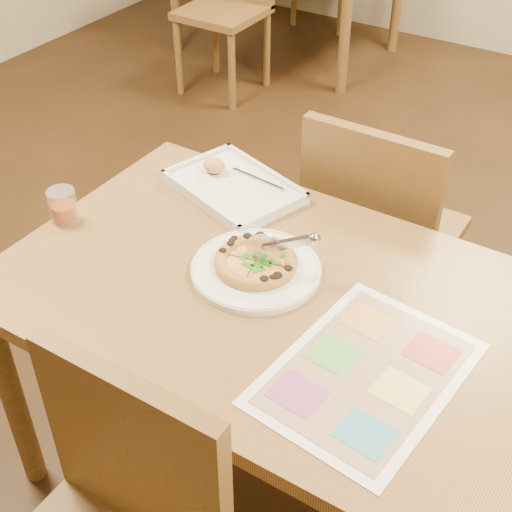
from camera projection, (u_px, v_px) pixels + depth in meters
The scene contains 9 objects.
room at pixel (281, 24), 1.27m from camera, with size 7.00×7.00×7.00m.
dining_table at pixel (274, 318), 1.71m from camera, with size 1.30×0.85×0.72m.
chair_far at pixel (377, 219), 2.15m from camera, with size 0.42×0.42×0.47m.
plate at pixel (256, 270), 1.71m from camera, with size 0.31×0.31×0.02m, color white.
pizza at pixel (256, 262), 1.70m from camera, with size 0.20×0.20×0.03m.
pizza_cutter at pixel (280, 245), 1.65m from camera, with size 0.15×0.07×0.09m.
appetizer_tray at pixel (232, 186), 1.99m from camera, with size 0.42×0.35×0.06m.
glass_tumbler at pixel (63, 208), 1.85m from camera, with size 0.07×0.07×0.09m.
menu at pixel (367, 373), 1.45m from camera, with size 0.33×0.46×0.01m, color white.
Camera 1 is at (0.63, -1.08, 1.81)m, focal length 50.00 mm.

